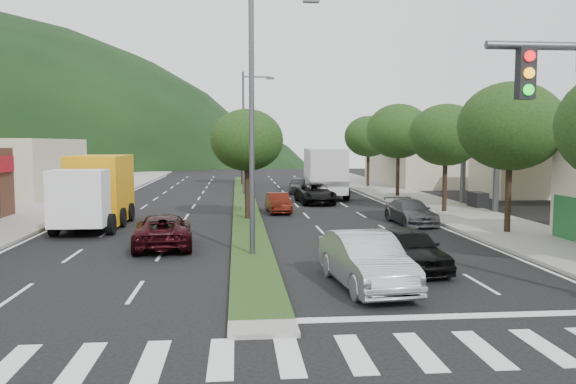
{
  "coord_description": "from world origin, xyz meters",
  "views": [
    {
      "loc": [
        -0.56,
        -12.9,
        4.27
      ],
      "look_at": [
        1.52,
        9.85,
        2.27
      ],
      "focal_mm": 35.0,
      "sensor_mm": 36.0,
      "label": 1
    }
  ],
  "objects": [
    {
      "name": "ground",
      "position": [
        0.0,
        0.0,
        0.0
      ],
      "size": [
        160.0,
        160.0,
        0.0
      ],
      "primitive_type": "plane",
      "color": "black",
      "rests_on": "ground"
    },
    {
      "name": "sidewalk_right",
      "position": [
        12.5,
        25.0,
        0.07
      ],
      "size": [
        5.0,
        90.0,
        0.15
      ],
      "primitive_type": "cube",
      "color": "gray",
      "rests_on": "ground"
    },
    {
      "name": "sidewalk_left",
      "position": [
        -13.0,
        25.0,
        0.07
      ],
      "size": [
        6.0,
        90.0,
        0.15
      ],
      "primitive_type": "cube",
      "color": "gray",
      "rests_on": "ground"
    },
    {
      "name": "median",
      "position": [
        0.0,
        28.0,
        0.06
      ],
      "size": [
        1.6,
        56.0,
        0.12
      ],
      "primitive_type": "cube",
      "color": "#233E16",
      "rests_on": "ground"
    },
    {
      "name": "crosswalk",
      "position": [
        0.0,
        -2.0,
        0.01
      ],
      "size": [
        19.0,
        2.2,
        0.01
      ],
      "primitive_type": "cube",
      "color": "silver",
      "rests_on": "ground"
    },
    {
      "name": "gas_canopy",
      "position": [
        19.0,
        22.0,
        4.65
      ],
      "size": [
        12.2,
        8.2,
        5.25
      ],
      "color": "silver",
      "rests_on": "ground"
    },
    {
      "name": "bldg_left_far",
      "position": [
        -19.0,
        34.0,
        2.3
      ],
      "size": [
        9.0,
        14.0,
        4.6
      ],
      "primitive_type": "cube",
      "color": "#B6AC91",
      "rests_on": "ground"
    },
    {
      "name": "bldg_right_far",
      "position": [
        19.5,
        44.0,
        2.6
      ],
      "size": [
        10.0,
        16.0,
        5.2
      ],
      "primitive_type": "cube",
      "color": "#B6AC91",
      "rests_on": "ground"
    },
    {
      "name": "tree_r_b",
      "position": [
        12.0,
        12.0,
        5.04
      ],
      "size": [
        4.8,
        4.8,
        6.94
      ],
      "color": "black",
      "rests_on": "sidewalk_right"
    },
    {
      "name": "tree_r_c",
      "position": [
        12.0,
        20.0,
        4.75
      ],
      "size": [
        4.4,
        4.4,
        6.48
      ],
      "color": "black",
      "rests_on": "sidewalk_right"
    },
    {
      "name": "tree_r_d",
      "position": [
        12.0,
        30.0,
        5.18
      ],
      "size": [
        5.0,
        5.0,
        7.17
      ],
      "color": "black",
      "rests_on": "sidewalk_right"
    },
    {
      "name": "tree_r_e",
      "position": [
        12.0,
        40.0,
        4.89
      ],
      "size": [
        4.6,
        4.6,
        6.71
      ],
      "color": "black",
      "rests_on": "sidewalk_right"
    },
    {
      "name": "tree_med_near",
      "position": [
        0.0,
        18.0,
        4.43
      ],
      "size": [
        4.0,
        4.0,
        6.02
      ],
      "color": "black",
      "rests_on": "median"
    },
    {
      "name": "tree_med_far",
      "position": [
        0.0,
        44.0,
        5.01
      ],
      "size": [
        4.8,
        4.8,
        6.94
      ],
      "color": "black",
      "rests_on": "median"
    },
    {
      "name": "streetlight_near",
      "position": [
        0.21,
        8.0,
        5.58
      ],
      "size": [
        2.6,
        0.25,
        10.0
      ],
      "color": "#47494C",
      "rests_on": "ground"
    },
    {
      "name": "streetlight_mid",
      "position": [
        0.21,
        33.0,
        5.58
      ],
      "size": [
        2.6,
        0.25,
        10.0
      ],
      "color": "#47494C",
      "rests_on": "ground"
    },
    {
      "name": "sedan_silver",
      "position": [
        3.23,
        3.19,
        0.8
      ],
      "size": [
        2.21,
        5.04,
        1.61
      ],
      "primitive_type": "imported",
      "rotation": [
        0.0,
        0.0,
        0.11
      ],
      "color": "silver",
      "rests_on": "ground"
    },
    {
      "name": "suv_maroon",
      "position": [
        -3.6,
        10.27,
        0.68
      ],
      "size": [
        2.75,
        5.11,
        1.36
      ],
      "primitive_type": "imported",
      "rotation": [
        0.0,
        0.0,
        3.24
      ],
      "color": "black",
      "rests_on": "ground"
    },
    {
      "name": "car_queue_a",
      "position": [
        5.24,
        5.4,
        0.72
      ],
      "size": [
        2.09,
        4.36,
        1.44
      ],
      "primitive_type": "imported",
      "rotation": [
        0.0,
        0.0,
        0.1
      ],
      "color": "black",
      "rests_on": "ground"
    },
    {
      "name": "car_queue_b",
      "position": [
        8.58,
        15.8,
        0.65
      ],
      "size": [
        2.08,
        4.55,
        1.29
      ],
      "primitive_type": "imported",
      "rotation": [
        0.0,
        0.0,
        0.06
      ],
      "color": "#434347",
      "rests_on": "ground"
    },
    {
      "name": "car_queue_c",
      "position": [
        1.96,
        21.26,
        0.61
      ],
      "size": [
        1.5,
        3.75,
        1.21
      ],
      "primitive_type": "imported",
      "rotation": [
        0.0,
        0.0,
        0.06
      ],
      "color": "#4E160D",
      "rests_on": "ground"
    },
    {
      "name": "car_queue_d",
      "position": [
        4.95,
        26.26,
        0.7
      ],
      "size": [
        2.59,
        5.17,
        1.4
      ],
      "primitive_type": "imported",
      "rotation": [
        0.0,
        0.0,
        0.05
      ],
      "color": "black",
      "rests_on": "ground"
    },
    {
      "name": "car_queue_e",
      "position": [
        4.7,
        34.68,
        0.69
      ],
      "size": [
        2.0,
        4.17,
        1.37
      ],
      "primitive_type": "imported",
      "rotation": [
        0.0,
        0.0,
        -0.1
      ],
      "color": "#45454A",
      "rests_on": "ground"
    },
    {
      "name": "box_truck",
      "position": [
        -7.69,
        16.34,
        1.71
      ],
      "size": [
        2.93,
        7.37,
        3.62
      ],
      "rotation": [
        0.0,
        0.0,
        3.14
      ],
      "color": "white",
      "rests_on": "ground"
    },
    {
      "name": "motorhome",
      "position": [
        6.43,
        31.75,
        2.03
      ],
      "size": [
        3.75,
        10.13,
        3.81
      ],
      "rotation": [
        0.0,
        0.0,
        -0.07
      ],
      "color": "silver",
      "rests_on": "ground"
    }
  ]
}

